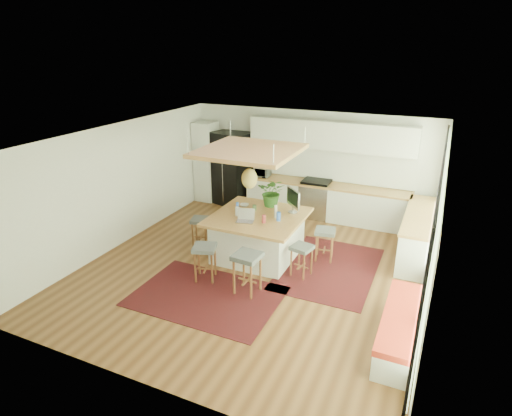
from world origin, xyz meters
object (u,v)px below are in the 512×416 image
at_px(stool_near_right, 247,275).
at_px(monitor, 293,201).
at_px(laptop, 245,216).
at_px(microwave, 261,170).
at_px(fridge, 233,172).
at_px(stool_right_back, 325,244).
at_px(island_plant, 272,195).
at_px(island, 258,236).
at_px(stool_near_left, 205,263).
at_px(stool_right_front, 301,259).
at_px(stool_left_side, 201,231).

distance_m(stool_near_right, monitor, 2.04).
height_order(laptop, microwave, microwave).
distance_m(fridge, stool_right_back, 4.03).
distance_m(fridge, island_plant, 2.87).
height_order(island, stool_near_left, island).
bearing_deg(stool_right_back, stool_near_right, -117.08).
xyz_separation_m(stool_right_front, microwave, (-2.20, 3.03, 0.74)).
distance_m(stool_right_front, stool_left_side, 2.51).
relative_size(stool_near_right, monitor, 1.37).
distance_m(stool_near_right, island_plant, 2.22).
bearing_deg(microwave, laptop, -72.98).
relative_size(monitor, microwave, 1.13).
xyz_separation_m(stool_right_front, stool_left_side, (-2.48, 0.35, 0.00)).
relative_size(stool_near_right, stool_right_back, 1.13).
xyz_separation_m(fridge, island_plant, (2.01, -2.03, 0.26)).
relative_size(stool_right_front, microwave, 1.26).
relative_size(stool_near_left, stool_right_front, 1.12).
bearing_deg(fridge, stool_right_back, -18.85).
relative_size(island, stool_right_front, 2.90).
height_order(fridge, microwave, fridge).
xyz_separation_m(stool_near_right, stool_left_side, (-1.78, 1.33, 0.00)).
bearing_deg(stool_left_side, stool_near_left, -55.72).
height_order(stool_near_left, island_plant, island_plant).
xyz_separation_m(laptop, microwave, (-0.98, 3.02, 0.05)).
bearing_deg(monitor, stool_right_front, -14.18).
bearing_deg(stool_right_front, island, 159.54).
distance_m(stool_right_front, monitor, 1.31).
xyz_separation_m(island, microwave, (-1.09, 2.61, 0.63)).
bearing_deg(fridge, microwave, 11.91).
xyz_separation_m(stool_right_back, laptop, (-1.45, -0.82, 0.70)).
relative_size(island, microwave, 3.65).
bearing_deg(stool_near_left, stool_near_right, -5.52).
height_order(microwave, island_plant, island_plant).
xyz_separation_m(stool_near_left, monitor, (1.12, 1.77, 0.83)).
distance_m(stool_near_right, stool_right_back, 2.04).
bearing_deg(stool_right_front, monitor, 120.38).
bearing_deg(stool_near_left, fridge, 109.73).
bearing_deg(stool_near_right, island, 106.22).
height_order(stool_near_left, stool_near_right, stool_near_right).
bearing_deg(stool_left_side, laptop, -14.89).
relative_size(stool_right_back, microwave, 1.36).
distance_m(stool_near_left, monitor, 2.25).
relative_size(fridge, stool_right_back, 2.96).
distance_m(stool_left_side, laptop, 1.48).
bearing_deg(stool_near_right, microwave, 110.45).
xyz_separation_m(fridge, stool_left_side, (0.58, -2.74, -0.57)).
bearing_deg(monitor, stool_near_left, -77.05).
bearing_deg(microwave, fridge, 175.44).
height_order(stool_near_right, island_plant, island_plant).
bearing_deg(microwave, stool_near_right, -70.52).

